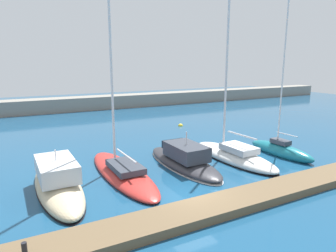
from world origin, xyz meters
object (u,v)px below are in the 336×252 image
Objects in this scene: motorboat_sand_second at (58,183)px; mooring_buoy_yellow at (181,126)px; sailboat_white_fifth at (234,155)px; dock_bollard at (24,248)px; motorboat_charcoal_fourth at (184,160)px; sailboat_red_third at (122,170)px; sailboat_teal_sixth at (280,149)px.

motorboat_sand_second is 20.00m from mooring_buoy_yellow.
sailboat_white_fifth is 34.28× the size of dock_bollard.
sailboat_red_third is at bearing 85.04° from motorboat_charcoal_fourth.
motorboat_charcoal_fourth reaches higher than mooring_buoy_yellow.
sailboat_red_third is at bearing 82.30° from sailboat_white_fifth.
motorboat_sand_second is at bearing 86.27° from sailboat_white_fifth.
sailboat_white_fifth is at bearing -98.60° from motorboat_charcoal_fourth.
motorboat_sand_second is 17.21m from sailboat_teal_sixth.
motorboat_sand_second is 8.82m from motorboat_charcoal_fourth.
sailboat_white_fifth is 1.22× the size of sailboat_teal_sixth.
sailboat_teal_sixth reaches higher than mooring_buoy_yellow.
sailboat_teal_sixth is at bearing -104.71° from sailboat_white_fifth.
dock_bollard is at bearing 161.22° from motorboat_sand_second.
sailboat_red_third is 16.55m from mooring_buoy_yellow.
sailboat_red_third reaches higher than sailboat_white_fifth.
sailboat_white_fifth is 13.04m from mooring_buoy_yellow.
sailboat_red_third is 13.09m from sailboat_teal_sixth.
sailboat_red_third reaches higher than mooring_buoy_yellow.
motorboat_charcoal_fourth is 19.75× the size of dock_bollard.
sailboat_red_third reaches higher than sailboat_teal_sixth.
sailboat_red_third is 2.23× the size of motorboat_charcoal_fourth.
sailboat_red_third is (4.19, 0.51, -0.08)m from motorboat_sand_second.
dock_bollard is at bearing 109.84° from sailboat_white_fifth.
sailboat_teal_sixth reaches higher than motorboat_charcoal_fourth.
motorboat_charcoal_fourth is (4.63, -0.30, 0.07)m from sailboat_red_third.
mooring_buoy_yellow is at bearing 4.34° from sailboat_teal_sixth.
motorboat_sand_second is at bearing 72.20° from dock_bollard.
sailboat_white_fifth reaches higher than motorboat_sand_second.
sailboat_teal_sixth is (4.13, -0.91, 0.08)m from sailboat_white_fifth.
sailboat_white_fifth reaches higher than mooring_buoy_yellow.
motorboat_charcoal_fourth is at bearing 78.18° from sailboat_teal_sixth.
sailboat_red_third is 1.28× the size of sailboat_white_fifth.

